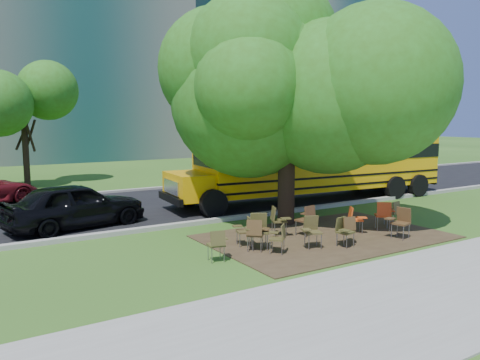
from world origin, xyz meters
TOP-DOWN VIEW (x-y plane):
  - ground at (0.00, 0.00)m, footprint 160.00×160.00m
  - sidewalk at (0.00, -5.00)m, footprint 60.00×4.00m
  - dirt_patch at (1.00, -0.50)m, footprint 7.00×4.50m
  - asphalt_road at (0.00, 7.00)m, footprint 80.00×8.00m
  - kerb_near at (0.00, 3.00)m, footprint 80.00×0.25m
  - kerb_far at (0.00, 11.10)m, footprint 80.00×0.25m
  - building_right at (24.00, 38.00)m, footprint 30.00×16.00m
  - bg_tree_2 at (-5.00, 16.00)m, footprint 4.80×4.80m
  - bg_tree_3 at (8.00, 14.00)m, footprint 5.60×5.60m
  - bg_tree_4 at (16.00, 13.00)m, footprint 5.00×5.00m
  - main_tree at (1.01, 1.47)m, footprint 7.20×7.20m
  - school_bus at (5.24, 4.52)m, footprint 12.63×3.69m
  - chair_0 at (-2.92, -0.94)m, footprint 0.59×0.47m
  - chair_1 at (-1.65, -0.73)m, footprint 0.76×0.60m
  - chair_2 at (-1.25, -1.21)m, footprint 0.54×0.68m
  - chair_3 at (-0.18, -1.23)m, footprint 0.71×0.55m
  - chair_4 at (0.88, -1.50)m, footprint 0.59×0.49m
  - chair_5 at (0.63, -1.60)m, footprint 0.56×0.56m
  - chair_6 at (2.70, -1.81)m, footprint 0.66×0.63m
  - chair_7 at (3.06, -0.87)m, footprint 0.81×0.64m
  - chair_8 at (-1.58, -0.10)m, footprint 0.50×0.64m
  - chair_9 at (-1.46, -0.55)m, footprint 0.81×0.64m
  - chair_10 at (-0.17, 0.33)m, footprint 0.57×0.73m
  - chair_11 at (0.56, -0.14)m, footprint 0.64×0.66m
  - chair_12 at (2.05, -0.62)m, footprint 0.55×0.69m
  - chair_13 at (3.92, -0.52)m, footprint 0.55×0.56m
  - black_car at (-5.05, 4.57)m, footprint 4.65×2.61m

SIDE VIEW (x-z plane):
  - ground at x=0.00m, z-range 0.00..0.00m
  - dirt_patch at x=1.00m, z-range 0.00..0.03m
  - sidewalk at x=0.00m, z-range 0.00..0.04m
  - asphalt_road at x=0.00m, z-range 0.00..0.04m
  - kerb_near at x=0.00m, z-range 0.00..0.14m
  - kerb_far at x=0.00m, z-range 0.00..0.14m
  - chair_2 at x=-1.25m, z-range 0.09..0.88m
  - chair_0 at x=-2.92m, z-range 0.09..0.90m
  - chair_8 at x=-1.58m, z-range 0.10..0.91m
  - chair_12 at x=2.05m, z-range 0.10..0.92m
  - chair_13 at x=3.92m, z-range 0.10..0.92m
  - chair_5 at x=0.63m, z-range 0.10..0.92m
  - chair_4 at x=0.88m, z-range 0.10..0.93m
  - chair_3 at x=-0.18m, z-range 0.10..0.99m
  - chair_1 at x=-1.65m, z-range 0.10..0.99m
  - chair_10 at x=-0.17m, z-range 0.11..1.00m
  - chair_6 at x=2.70m, z-range 0.11..1.03m
  - chair_7 at x=3.06m, z-range 0.11..1.05m
  - chair_11 at x=0.56m, z-range 0.11..1.06m
  - chair_9 at x=-1.46m, z-range 0.11..1.09m
  - black_car at x=-5.05m, z-range 0.00..1.49m
  - school_bus at x=5.24m, z-range 0.24..3.29m
  - bg_tree_2 at x=-5.00m, z-range 0.90..7.52m
  - bg_tree_4 at x=16.00m, z-range 0.92..7.77m
  - bg_tree_3 at x=8.00m, z-range 1.11..8.95m
  - main_tree at x=1.01m, z-range 0.79..9.58m
  - building_right at x=24.00m, z-range 0.00..25.00m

